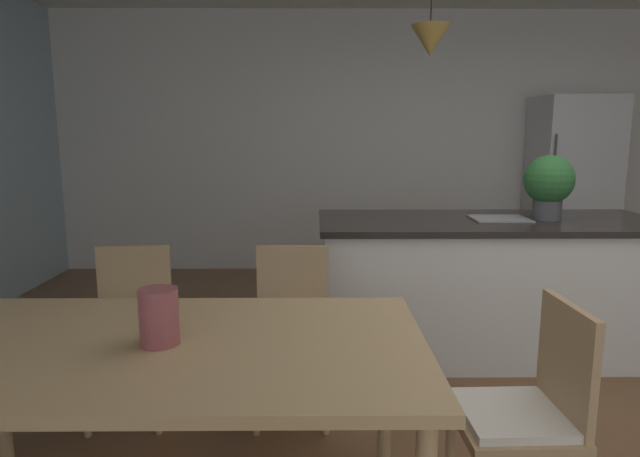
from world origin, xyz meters
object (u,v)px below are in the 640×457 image
object	(u,v)px
chair_far_left	(130,327)
potted_plant_on_island	(549,183)
chair_kitchen_end	(527,411)
dining_table	(162,359)
vase_on_dining_table	(159,317)
chair_far_right	(292,326)
refrigerator	(571,189)
kitchen_island	(487,284)

from	to	relation	value
chair_far_left	potted_plant_on_island	distance (m)	2.69
chair_kitchen_end	potted_plant_on_island	xyz separation A→B (m)	(0.76, 1.71, 0.66)
dining_table	chair_far_left	xyz separation A→B (m)	(-0.42, 0.88, -0.20)
dining_table	vase_on_dining_table	world-z (taller)	vase_on_dining_table
chair_far_right	vase_on_dining_table	distance (m)	1.05
chair_kitchen_end	dining_table	bearing A→B (deg)	-179.94
chair_kitchen_end	refrigerator	bearing A→B (deg)	63.48
chair_far_left	chair_far_right	bearing A→B (deg)	0.01
chair_far_left	potted_plant_on_island	size ratio (longest dim) A/B	2.08
potted_plant_on_island	vase_on_dining_table	bearing A→B (deg)	-139.75
chair_kitchen_end	refrigerator	xyz separation A→B (m)	(1.82, 3.64, 0.43)
chair_kitchen_end	chair_far_left	xyz separation A→B (m)	(-1.71, 0.88, 0.00)
refrigerator	chair_far_left	bearing A→B (deg)	-141.94
vase_on_dining_table	chair_kitchen_end	bearing A→B (deg)	0.97
refrigerator	vase_on_dining_table	world-z (taller)	refrigerator
chair_kitchen_end	refrigerator	distance (m)	4.09
refrigerator	kitchen_island	bearing A→B (deg)	-126.43
chair_far_left	refrigerator	xyz separation A→B (m)	(3.53, 2.76, 0.43)
vase_on_dining_table	chair_far_left	bearing A→B (deg)	115.17
dining_table	refrigerator	world-z (taller)	refrigerator
potted_plant_on_island	chair_far_left	bearing A→B (deg)	-161.33
chair_kitchen_end	refrigerator	world-z (taller)	refrigerator
kitchen_island	refrigerator	size ratio (longest dim) A/B	1.24
vase_on_dining_table	chair_far_right	bearing A→B (deg)	65.42
chair_kitchen_end	vase_on_dining_table	distance (m)	1.34
dining_table	vase_on_dining_table	xyz separation A→B (m)	(0.00, -0.02, 0.16)
kitchen_island	potted_plant_on_island	distance (m)	0.77
chair_far_right	refrigerator	xyz separation A→B (m)	(2.69, 2.76, 0.43)
vase_on_dining_table	kitchen_island	bearing A→B (deg)	45.85
chair_far_right	potted_plant_on_island	world-z (taller)	potted_plant_on_island
kitchen_island	dining_table	bearing A→B (deg)	-134.55
chair_kitchen_end	kitchen_island	world-z (taller)	kitchen_island
potted_plant_on_island	vase_on_dining_table	world-z (taller)	potted_plant_on_island
chair_far_left	chair_far_right	distance (m)	0.83
chair_kitchen_end	kitchen_island	distance (m)	1.76
dining_table	chair_far_left	distance (m)	0.99
chair_far_right	vase_on_dining_table	size ratio (longest dim) A/B	4.46
dining_table	chair_far_right	bearing A→B (deg)	64.72
chair_far_left	kitchen_island	distance (m)	2.26
potted_plant_on_island	refrigerator	bearing A→B (deg)	61.24
potted_plant_on_island	kitchen_island	bearing A→B (deg)	-180.00
chair_far_left	kitchen_island	bearing A→B (deg)	21.63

